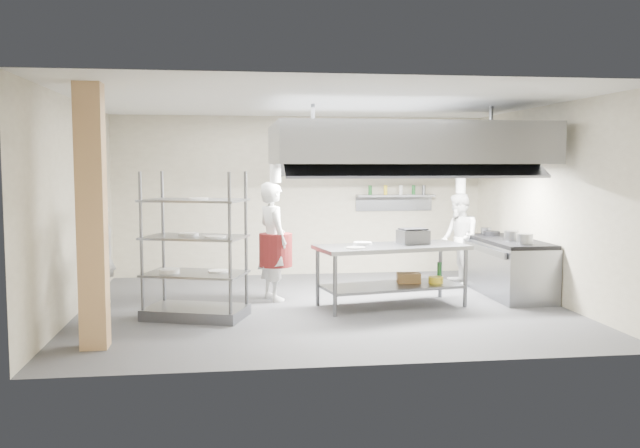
{
  "coord_description": "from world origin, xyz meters",
  "views": [
    {
      "loc": [
        -1.37,
        -9.78,
        2.09
      ],
      "look_at": [
        -0.02,
        0.2,
        1.21
      ],
      "focal_mm": 38.0,
      "sensor_mm": 36.0,
      "label": 1
    }
  ],
  "objects": [
    {
      "name": "wall_shelf",
      "position": [
        1.8,
        2.84,
        1.5
      ],
      "size": [
        1.5,
        0.28,
        0.04
      ],
      "primitive_type": "cube",
      "color": "gray",
      "rests_on": "wall_back"
    },
    {
      "name": "range_top",
      "position": [
        3.08,
        0.5,
        0.87
      ],
      "size": [
        0.78,
        1.96,
        0.06
      ],
      "primitive_type": "cube",
      "color": "black",
      "rests_on": "cooking_range"
    },
    {
      "name": "pass_rack",
      "position": [
        -1.83,
        -0.51,
        1.0
      ],
      "size": [
        1.52,
        1.17,
        2.0
      ],
      "primitive_type": null,
      "rotation": [
        0.0,
        0.0,
        -0.34
      ],
      "color": "slate",
      "rests_on": "floor"
    },
    {
      "name": "wall_right",
      "position": [
        3.5,
        0.0,
        1.5
      ],
      "size": [
        0.0,
        6.0,
        6.0
      ],
      "primitive_type": "plane",
      "rotation": [
        1.57,
        0.0,
        -1.57
      ],
      "color": "tan",
      "rests_on": "ground"
    },
    {
      "name": "wicker_basket",
      "position": [
        1.3,
        0.01,
        0.4
      ],
      "size": [
        0.37,
        0.28,
        0.15
      ],
      "primitive_type": "cube",
      "rotation": [
        0.0,
        0.0,
        -0.13
      ],
      "color": "brown",
      "rests_on": "island_undershelf"
    },
    {
      "name": "stockpot",
      "position": [
        3.02,
        0.27,
        0.98
      ],
      "size": [
        0.23,
        0.23,
        0.16
      ],
      "primitive_type": "cylinder",
      "color": "gray",
      "rests_on": "range_top"
    },
    {
      "name": "chef_head",
      "position": [
        -0.7,
        0.59,
        0.91
      ],
      "size": [
        0.65,
        0.78,
        1.83
      ],
      "primitive_type": "imported",
      "rotation": [
        0.0,
        0.0,
        1.95
      ],
      "color": "silver",
      "rests_on": "floor"
    },
    {
      "name": "chef_line",
      "position": [
        2.6,
        1.5,
        0.8
      ],
      "size": [
        0.61,
        0.78,
        1.61
      ],
      "primitive_type": "imported",
      "rotation": [
        0.0,
        0.0,
        -1.57
      ],
      "color": "white",
      "rests_on": "floor"
    },
    {
      "name": "wall_back",
      "position": [
        0.0,
        3.0,
        1.5
      ],
      "size": [
        7.0,
        0.0,
        7.0
      ],
      "primitive_type": "plane",
      "rotation": [
        1.57,
        0.0,
        0.0
      ],
      "color": "tan",
      "rests_on": "ground"
    },
    {
      "name": "chef_plating",
      "position": [
        -3.0,
        -1.07,
        0.86
      ],
      "size": [
        0.7,
        1.09,
        1.72
      ],
      "primitive_type": "imported",
      "rotation": [
        0.0,
        0.0,
        -1.27
      ],
      "color": "silver",
      "rests_on": "floor"
    },
    {
      "name": "wall_left",
      "position": [
        -3.5,
        0.0,
        1.5
      ],
      "size": [
        0.0,
        6.0,
        6.0
      ],
      "primitive_type": "plane",
      "rotation": [
        1.57,
        0.0,
        1.57
      ],
      "color": "tan",
      "rests_on": "ground"
    },
    {
      "name": "island_worktop",
      "position": [
        1.0,
        -0.12,
        0.88
      ],
      "size": [
        2.34,
        1.32,
        0.06
      ],
      "primitive_type": "cube",
      "rotation": [
        0.0,
        0.0,
        0.19
      ],
      "color": "gray",
      "rests_on": "island"
    },
    {
      "name": "plate_stack",
      "position": [
        -1.83,
        -0.51,
        0.64
      ],
      "size": [
        0.28,
        0.28,
        0.05
      ],
      "primitive_type": "cylinder",
      "color": "white",
      "rests_on": "pass_rack"
    },
    {
      "name": "exhaust_hood",
      "position": [
        1.3,
        0.4,
        2.4
      ],
      "size": [
        4.0,
        2.5,
        0.6
      ],
      "primitive_type": "cube",
      "color": "gray",
      "rests_on": "ceiling"
    },
    {
      "name": "cooking_range",
      "position": [
        3.08,
        0.5,
        0.42
      ],
      "size": [
        0.8,
        2.0,
        0.84
      ],
      "primitive_type": "cube",
      "color": "slate",
      "rests_on": "floor"
    },
    {
      "name": "floor",
      "position": [
        0.0,
        0.0,
        0.0
      ],
      "size": [
        7.0,
        7.0,
        0.0
      ],
      "primitive_type": "plane",
      "color": "#38383A",
      "rests_on": "ground"
    },
    {
      "name": "island",
      "position": [
        1.0,
        -0.12,
        0.46
      ],
      "size": [
        2.34,
        1.32,
        0.91
      ],
      "primitive_type": null,
      "rotation": [
        0.0,
        0.0,
        0.19
      ],
      "color": "gray",
      "rests_on": "floor"
    },
    {
      "name": "column",
      "position": [
        -2.9,
        -1.9,
        1.5
      ],
      "size": [
        0.3,
        0.3,
        3.0
      ],
      "primitive_type": "cube",
      "color": "tan",
      "rests_on": "floor"
    },
    {
      "name": "ceiling",
      "position": [
        0.0,
        0.0,
        3.0
      ],
      "size": [
        7.0,
        7.0,
        0.0
      ],
      "primitive_type": "plane",
      "rotation": [
        3.14,
        0.0,
        0.0
      ],
      "color": "silver",
      "rests_on": "wall_back"
    },
    {
      "name": "griddle",
      "position": [
        1.36,
        0.02,
        1.01
      ],
      "size": [
        0.47,
        0.4,
        0.21
      ],
      "primitive_type": "cube",
      "rotation": [
        0.0,
        0.0,
        0.18
      ],
      "color": "slate",
      "rests_on": "island_worktop"
    },
    {
      "name": "island_undershelf",
      "position": [
        1.0,
        -0.12,
        0.3
      ],
      "size": [
        2.15,
        1.2,
        0.04
      ],
      "primitive_type": "cube",
      "rotation": [
        0.0,
        0.0,
        0.19
      ],
      "color": "slate",
      "rests_on": "island"
    },
    {
      "name": "hood_strip_a",
      "position": [
        0.4,
        0.4,
        2.08
      ],
      "size": [
        1.6,
        0.12,
        0.04
      ],
      "primitive_type": "cube",
      "color": "white",
      "rests_on": "exhaust_hood"
    },
    {
      "name": "hood_strip_b",
      "position": [
        2.2,
        0.4,
        2.08
      ],
      "size": [
        1.6,
        0.12,
        0.04
      ],
      "primitive_type": "cube",
      "color": "white",
      "rests_on": "exhaust_hood"
    }
  ]
}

